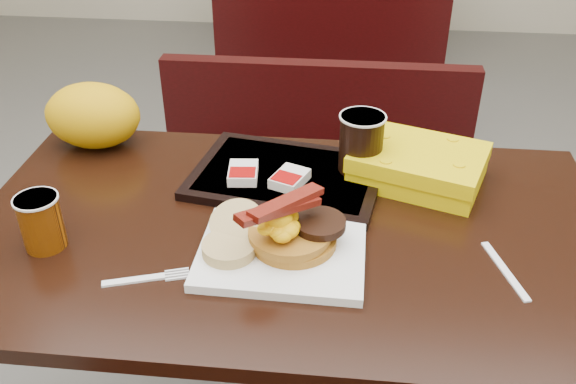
# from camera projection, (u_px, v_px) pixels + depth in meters

# --- Properties ---
(table_near) EXTENTS (1.20, 0.70, 0.75)m
(table_near) POSITION_uv_depth(u_px,v_px,m) (289.00, 365.00, 1.38)
(table_near) COLOR black
(table_near) RESTS_ON floor
(bench_near_n) EXTENTS (1.00, 0.46, 0.72)m
(bench_near_n) POSITION_uv_depth(u_px,v_px,m) (312.00, 197.00, 1.97)
(bench_near_n) COLOR black
(bench_near_n) RESTS_ON floor
(table_far) EXTENTS (1.20, 0.70, 0.75)m
(table_far) POSITION_uv_depth(u_px,v_px,m) (336.00, 12.00, 3.55)
(table_far) COLOR black
(table_far) RESTS_ON floor
(bench_far_s) EXTENTS (1.00, 0.46, 0.72)m
(bench_far_s) POSITION_uv_depth(u_px,v_px,m) (330.00, 59.00, 2.97)
(bench_far_s) COLOR black
(bench_far_s) RESTS_ON floor
(platter) EXTENTS (0.29, 0.23, 0.02)m
(platter) POSITION_uv_depth(u_px,v_px,m) (282.00, 253.00, 1.09)
(platter) COLOR white
(platter) RESTS_ON table_near
(pancake_stack) EXTENTS (0.18, 0.18, 0.03)m
(pancake_stack) POSITION_uv_depth(u_px,v_px,m) (294.00, 236.00, 1.09)
(pancake_stack) COLOR #A2641B
(pancake_stack) RESTS_ON platter
(sausage_patty) EXTENTS (0.10, 0.10, 0.01)m
(sausage_patty) POSITION_uv_depth(u_px,v_px,m) (320.00, 223.00, 1.08)
(sausage_patty) COLOR black
(sausage_patty) RESTS_ON pancake_stack
(scrambled_eggs) EXTENTS (0.10, 0.09, 0.05)m
(scrambled_eggs) POSITION_uv_depth(u_px,v_px,m) (277.00, 221.00, 1.06)
(scrambled_eggs) COLOR #F9AF04
(scrambled_eggs) RESTS_ON pancake_stack
(bacon_strips) EXTENTS (0.17, 0.17, 0.01)m
(bacon_strips) POSITION_uv_depth(u_px,v_px,m) (279.00, 208.00, 1.03)
(bacon_strips) COLOR #3F0A04
(bacon_strips) RESTS_ON scrambled_eggs
(muffin_bottom) EXTENTS (0.10, 0.10, 0.02)m
(muffin_bottom) POSITION_uv_depth(u_px,v_px,m) (229.00, 248.00, 1.07)
(muffin_bottom) COLOR tan
(muffin_bottom) RESTS_ON platter
(muffin_top) EXTENTS (0.12, 0.12, 0.06)m
(muffin_top) POSITION_uv_depth(u_px,v_px,m) (237.00, 224.00, 1.11)
(muffin_top) COLOR tan
(muffin_top) RESTS_ON platter
(coffee_cup_near) EXTENTS (0.09, 0.09, 0.10)m
(coffee_cup_near) POSITION_uv_depth(u_px,v_px,m) (41.00, 222.00, 1.09)
(coffee_cup_near) COLOR #954205
(coffee_cup_near) RESTS_ON table_near
(fork) EXTENTS (0.14, 0.07, 0.00)m
(fork) POSITION_uv_depth(u_px,v_px,m) (134.00, 280.00, 1.04)
(fork) COLOR white
(fork) RESTS_ON table_near
(knife) EXTENTS (0.06, 0.15, 0.00)m
(knife) POSITION_uv_depth(u_px,v_px,m) (505.00, 271.00, 1.06)
(knife) COLOR white
(knife) RESTS_ON table_near
(condiment_syrup) EXTENTS (0.04, 0.04, 0.01)m
(condiment_syrup) POSITION_uv_depth(u_px,v_px,m) (297.00, 222.00, 1.18)
(condiment_syrup) COLOR #C63E08
(condiment_syrup) RESTS_ON table_near
(condiment_ketchup) EXTENTS (0.05, 0.04, 0.01)m
(condiment_ketchup) POSITION_uv_depth(u_px,v_px,m) (302.00, 199.00, 1.24)
(condiment_ketchup) COLOR #8C0504
(condiment_ketchup) RESTS_ON table_near
(tray) EXTENTS (0.42, 0.33, 0.02)m
(tray) POSITION_uv_depth(u_px,v_px,m) (287.00, 176.00, 1.31)
(tray) COLOR black
(tray) RESTS_ON table_near
(hashbrown_sleeve_left) EXTENTS (0.07, 0.08, 0.02)m
(hashbrown_sleeve_left) POSITION_uv_depth(u_px,v_px,m) (243.00, 173.00, 1.28)
(hashbrown_sleeve_left) COLOR silver
(hashbrown_sleeve_left) RESTS_ON tray
(hashbrown_sleeve_right) EXTENTS (0.08, 0.09, 0.02)m
(hashbrown_sleeve_right) POSITION_uv_depth(u_px,v_px,m) (290.00, 179.00, 1.26)
(hashbrown_sleeve_right) COLOR silver
(hashbrown_sleeve_right) RESTS_ON tray
(coffee_cup_far) EXTENTS (0.11, 0.11, 0.12)m
(coffee_cup_far) POSITION_uv_depth(u_px,v_px,m) (361.00, 143.00, 1.28)
(coffee_cup_far) COLOR black
(coffee_cup_far) RESTS_ON tray
(clamshell) EXTENTS (0.31, 0.27, 0.07)m
(clamshell) POSITION_uv_depth(u_px,v_px,m) (418.00, 165.00, 1.29)
(clamshell) COLOR #DDBC03
(clamshell) RESTS_ON table_near
(paper_bag) EXTENTS (0.25, 0.21, 0.15)m
(paper_bag) POSITION_uv_depth(u_px,v_px,m) (93.00, 115.00, 1.40)
(paper_bag) COLOR #D28E07
(paper_bag) RESTS_ON table_near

